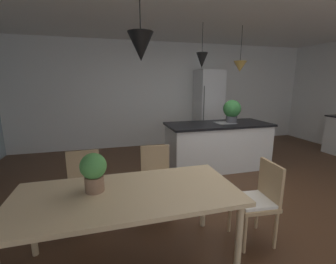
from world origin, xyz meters
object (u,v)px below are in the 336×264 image
object	(u,v)px
refrigerator	(208,108)
dining_table	(128,199)
chair_far_right	(157,178)
potted_plant_on_table	(94,170)
chair_kitchen_end	(258,199)
potted_plant_on_island	(232,110)
chair_far_left	(84,186)
kitchen_island	(218,145)

from	to	relation	value
refrigerator	dining_table	bearing A→B (deg)	-123.98
chair_far_right	potted_plant_on_table	world-z (taller)	potted_plant_on_table
chair_kitchen_end	refrigerator	distance (m)	3.98
dining_table	potted_plant_on_island	world-z (taller)	potted_plant_on_island
chair_far_left	chair_far_right	xyz separation A→B (m)	(0.89, -0.00, 0.00)
chair_far_left	chair_kitchen_end	bearing A→B (deg)	-24.77
chair_far_right	refrigerator	distance (m)	3.65
refrigerator	potted_plant_on_island	size ratio (longest dim) A/B	4.47
chair_far_left	dining_table	bearing A→B (deg)	-61.74
chair_kitchen_end	potted_plant_on_island	world-z (taller)	potted_plant_on_island
dining_table	chair_kitchen_end	xyz separation A→B (m)	(1.35, -0.00, -0.19)
dining_table	refrigerator	bearing A→B (deg)	56.02
refrigerator	potted_plant_on_table	size ratio (longest dim) A/B	5.74
dining_table	potted_plant_on_island	distance (m)	3.09
dining_table	potted_plant_on_island	xyz separation A→B (m)	(2.24, 2.08, 0.48)
chair_far_right	kitchen_island	distance (m)	1.97
chair_far_right	kitchen_island	bearing A→B (deg)	39.58
potted_plant_on_island	potted_plant_on_table	bearing A→B (deg)	-141.84
dining_table	refrigerator	world-z (taller)	refrigerator
kitchen_island	potted_plant_on_table	distance (m)	3.02
chair_far_left	refrigerator	distance (m)	4.22
chair_kitchen_end	chair_far_right	world-z (taller)	same
dining_table	chair_far_left	distance (m)	0.95
chair_kitchen_end	potted_plant_on_island	distance (m)	2.36
dining_table	kitchen_island	bearing A→B (deg)	46.63
chair_far_left	refrigerator	size ratio (longest dim) A/B	0.44
dining_table	chair_kitchen_end	world-z (taller)	chair_kitchen_end
chair_kitchen_end	potted_plant_on_island	size ratio (longest dim) A/B	1.94
chair_kitchen_end	refrigerator	world-z (taller)	refrigerator
dining_table	chair_kitchen_end	bearing A→B (deg)	-0.18
chair_far_left	refrigerator	xyz separation A→B (m)	(2.98, 2.94, 0.53)
dining_table	potted_plant_on_table	world-z (taller)	potted_plant_on_table
kitchen_island	chair_kitchen_end	bearing A→B (deg)	-106.43
chair_kitchen_end	potted_plant_on_table	distance (m)	1.69
dining_table	kitchen_island	size ratio (longest dim) A/B	0.97
chair_kitchen_end	chair_far_right	xyz separation A→B (m)	(-0.90, 0.83, 0.00)
chair_kitchen_end	potted_plant_on_island	xyz separation A→B (m)	(0.89, 2.08, 0.68)
chair_far_left	chair_far_right	distance (m)	0.89
refrigerator	chair_far_right	bearing A→B (deg)	-125.43
chair_far_right	refrigerator	world-z (taller)	refrigerator
kitchen_island	potted_plant_on_island	bearing A→B (deg)	0.00
dining_table	kitchen_island	world-z (taller)	kitchen_island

